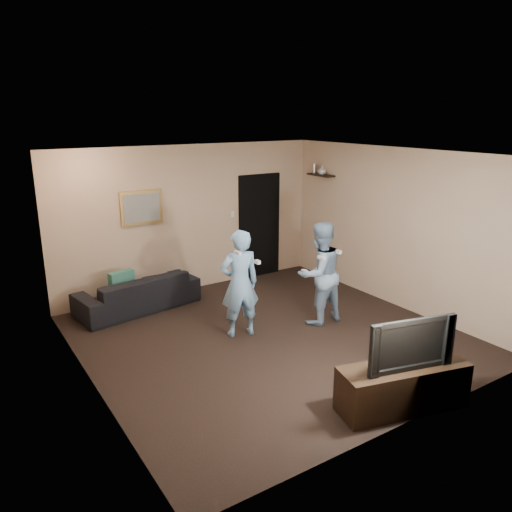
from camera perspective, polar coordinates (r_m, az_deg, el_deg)
ground at (r=7.32m, az=1.50°, el=-9.20°), size 5.00×5.00×0.00m
ceiling at (r=6.63m, az=1.67°, el=11.54°), size 5.00×5.00×0.04m
wall_back at (r=8.97m, az=-7.50°, el=4.23°), size 5.00×0.04×2.60m
wall_front at (r=5.11m, az=17.72°, el=-5.68°), size 5.00×0.04×2.60m
wall_left at (r=5.88m, az=-18.98°, el=-2.92°), size 0.04×5.00×2.60m
wall_right at (r=8.49m, az=15.66°, el=3.08°), size 0.04×5.00×2.60m
sofa at (r=8.42m, az=-13.36°, el=-4.03°), size 2.08×1.06×0.58m
throw_pillow at (r=8.29m, az=-15.07°, el=-3.09°), size 0.44×0.23×0.42m
painting_frame at (r=8.56m, az=-12.97°, el=5.43°), size 0.72×0.05×0.57m
painting_canvas at (r=8.53m, az=-12.90°, el=5.40°), size 0.62×0.01×0.47m
doorway at (r=9.71m, az=0.38°, el=3.46°), size 0.90×0.06×2.00m
light_switch at (r=9.34m, az=-2.72°, el=4.82°), size 0.08×0.02×0.12m
wall_shelf at (r=9.56m, az=7.41°, el=9.16°), size 0.20×0.60×0.03m
shelf_vase at (r=9.53m, az=7.56°, el=9.72°), size 0.19×0.19×0.16m
shelf_figurine at (r=9.70m, az=6.68°, el=9.91°), size 0.06×0.06×0.18m
tv_console at (r=5.83m, az=16.40°, el=-14.18°), size 1.51×0.80×0.51m
television at (r=5.58m, az=16.85°, el=-9.30°), size 1.01×0.38×0.58m
wii_player_left at (r=7.10m, az=-1.88°, el=-3.16°), size 0.64×0.53×1.57m
wii_player_right at (r=7.59m, az=7.27°, el=-1.97°), size 0.77×0.60×1.58m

